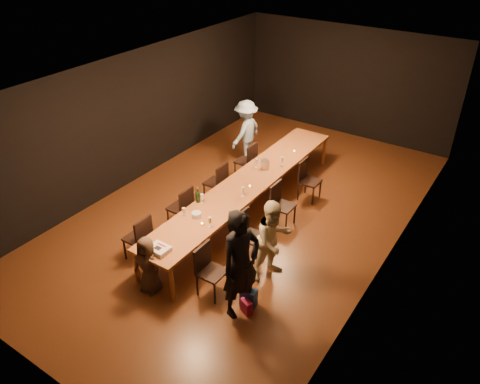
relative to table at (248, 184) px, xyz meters
The scene contains 30 objects.
ground 0.70m from the table, ahead, with size 10.00×10.00×0.00m, color #422310.
room_shell 1.38m from the table, ahead, with size 6.04×10.04×3.02m.
table is the anchor object (origin of this frame).
chair_right_0 2.56m from the table, 70.50° to the right, with size 0.42×0.42×0.93m, color black, non-canonical shape.
chair_right_1 1.49m from the table, 54.69° to the right, with size 0.42×0.42×0.93m, color black, non-canonical shape.
chair_right_2 0.88m from the table, ahead, with size 0.42×0.42×0.93m, color black, non-canonical shape.
chair_right_3 1.49m from the table, 54.69° to the left, with size 0.42×0.42×0.93m, color black, non-canonical shape.
chair_left_0 2.56m from the table, 109.50° to the right, with size 0.42×0.42×0.93m, color black, non-canonical shape.
chair_left_1 1.49m from the table, 125.31° to the right, with size 0.42×0.42×0.93m, color black, non-canonical shape.
chair_left_2 0.88m from the table, behind, with size 0.42×0.42×0.93m, color black, non-canonical shape.
chair_left_3 1.49m from the table, 125.31° to the left, with size 0.42×0.42×0.93m, color black, non-canonical shape.
woman_birthday 2.87m from the table, 59.29° to the right, with size 0.69×0.45×1.89m, color black.
woman_tan 2.02m from the table, 44.73° to the right, with size 0.73×0.57×1.51m, color beige.
man_blue 2.42m from the table, 124.27° to the left, with size 1.03×0.59×1.60m, color #9AC2EE.
child 2.93m from the table, 91.59° to the right, with size 0.53×0.34×1.08m, color #443226.
gift_bag_red 2.97m from the table, 57.42° to the right, with size 0.21×0.11×0.25m, color #BF1C58.
gift_bag_blue 2.80m from the table, 56.74° to the right, with size 0.26×0.17×0.32m, color #2756AA.
birthday_cake 2.72m from the table, 89.63° to the right, with size 0.35×0.28×0.08m.
plate_stack 1.61m from the table, 92.89° to the right, with size 0.18×0.18×0.10m, color silver.
champagne_bottle 1.26m from the table, 107.74° to the right, with size 0.08×0.08×0.33m, color black, non-canonical shape.
ice_bucket 0.70m from the table, 91.07° to the left, with size 0.18×0.18×0.20m, color #A9A9AE.
wineglass_0 1.77m from the table, 98.66° to the right, with size 0.06×0.06×0.21m, color beige, non-canonical shape.
wineglass_1 1.75m from the table, 79.88° to the right, with size 0.06×0.06×0.21m, color beige, non-canonical shape.
wineglass_2 1.22m from the table, 103.32° to the right, with size 0.06×0.06×0.21m, color silver, non-canonical shape.
wineglass_3 0.59m from the table, 67.31° to the right, with size 0.06×0.06×0.21m, color beige, non-canonical shape.
wineglass_4 0.67m from the table, 106.97° to the left, with size 0.06×0.06×0.21m, color silver, non-canonical shape.
wineglass_5 1.05m from the table, 77.29° to the left, with size 0.06×0.06×0.21m, color silver, non-canonical shape.
tealight_near 1.75m from the table, 85.08° to the right, with size 0.05×0.05×0.03m, color #B2B7B2.
tealight_mid 0.23m from the table, 48.25° to the right, with size 0.05×0.05×0.03m, color #B2B7B2.
tealight_far 1.74m from the table, 85.05° to the left, with size 0.05×0.05×0.03m, color #B2B7B2.
Camera 1 is at (4.51, -7.03, 5.64)m, focal length 35.00 mm.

